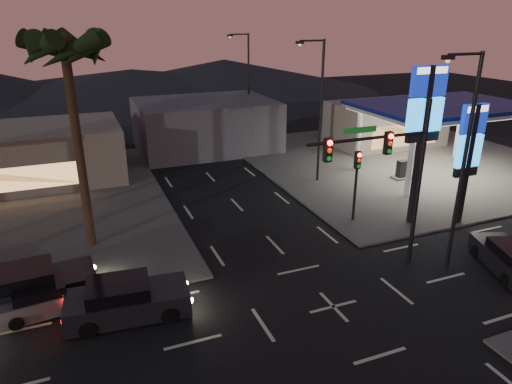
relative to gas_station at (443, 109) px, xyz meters
name	(u,v)px	position (x,y,z in m)	size (l,w,h in m)	color
ground	(333,307)	(-16.00, -12.00, -5.08)	(140.00, 140.00, 0.00)	black
corner_lot_ne	(399,160)	(0.00, 4.00, -5.02)	(24.00, 24.00, 0.12)	#47443F
gas_station	(443,109)	(0.00, 0.00, 0.00)	(12.20, 8.20, 5.47)	silver
convenience_store	(385,124)	(2.00, 9.00, -3.08)	(10.00, 6.00, 4.00)	#726B5B
pylon_sign_tall	(425,115)	(-7.50, -6.50, 1.31)	(2.20, 0.35, 9.00)	black
pylon_sign_short	(469,147)	(-5.00, -7.50, -0.42)	(1.60, 0.35, 7.00)	black
traffic_signal_mast	(391,164)	(-12.24, -10.01, 0.15)	(6.10, 0.39, 8.00)	black
pedestal_signal	(357,175)	(-10.50, -5.02, -2.16)	(0.32, 0.39, 4.30)	black
streetlight_near	(462,152)	(-9.21, -11.00, 0.64)	(2.14, 0.25, 10.00)	black
streetlight_mid	(318,104)	(-9.21, 2.00, 0.64)	(2.14, 0.25, 10.00)	black
streetlight_far	(247,80)	(-9.21, 16.00, 0.64)	(2.14, 0.25, 10.00)	black
palm_a	(66,61)	(-25.00, -2.50, 4.35)	(4.41, 4.41, 10.86)	black
building_far_west	(5,157)	(-30.00, 10.00, -3.08)	(16.00, 8.00, 4.00)	#726B5B
building_far_mid	(205,125)	(-14.00, 14.00, -2.88)	(12.00, 9.00, 4.40)	#4C4C51
hill_right	(225,75)	(-1.00, 48.00, -2.58)	(50.00, 50.00, 5.00)	black
hill_center	(132,83)	(-16.00, 48.00, -3.08)	(60.00, 60.00, 4.00)	black
car_lane_a_front	(126,300)	(-24.04, -9.44, -4.34)	(5.05, 2.43, 1.60)	black
car_lane_b_front	(46,298)	(-27.04, -7.83, -4.48)	(4.12, 2.08, 1.30)	slate
car_lane_b_mid	(30,287)	(-27.66, -7.06, -4.30)	(5.31, 2.49, 1.69)	black
suv_station	(509,258)	(-6.81, -12.56, -4.42)	(3.08, 4.58, 1.42)	black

